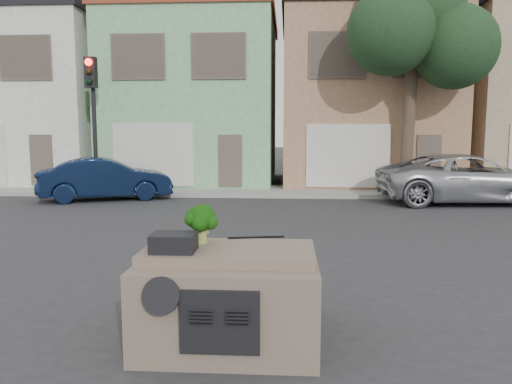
# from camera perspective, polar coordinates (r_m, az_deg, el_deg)

# --- Properties ---
(ground_plane) EXTENTS (120.00, 120.00, 0.00)m
(ground_plane) POSITION_cam_1_polar(r_m,az_deg,el_deg) (9.00, -0.73, -8.63)
(ground_plane) COLOR #303033
(ground_plane) RESTS_ON ground
(sidewalk) EXTENTS (40.00, 3.00, 0.15)m
(sidewalk) POSITION_cam_1_polar(r_m,az_deg,el_deg) (19.30, 1.62, 0.10)
(sidewalk) COLOR gray
(sidewalk) RESTS_ON ground
(townhouse_white) EXTENTS (7.20, 8.20, 7.55)m
(townhouse_white) POSITION_cam_1_polar(r_m,az_deg,el_deg) (25.94, -23.45, 9.52)
(townhouse_white) COLOR silver
(townhouse_white) RESTS_ON ground
(townhouse_mint) EXTENTS (7.20, 8.20, 7.55)m
(townhouse_mint) POSITION_cam_1_polar(r_m,az_deg,el_deg) (23.55, -6.68, 10.35)
(townhouse_mint) COLOR #83BB84
(townhouse_mint) RESTS_ON ground
(townhouse_tan) EXTENTS (7.20, 8.20, 7.55)m
(townhouse_tan) POSITION_cam_1_polar(r_m,az_deg,el_deg) (23.42, 12.00, 10.26)
(townhouse_tan) COLOR #A67A58
(townhouse_tan) RESTS_ON ground
(navy_sedan) EXTENTS (4.72, 3.08, 1.47)m
(navy_sedan) POSITION_cam_1_polar(r_m,az_deg,el_deg) (18.24, -16.70, -0.85)
(navy_sedan) COLOR #0D1A35
(navy_sedan) RESTS_ON ground
(silver_pickup) EXTENTS (6.02, 3.03, 1.63)m
(silver_pickup) POSITION_cam_1_polar(r_m,az_deg,el_deg) (18.19, 22.94, -1.14)
(silver_pickup) COLOR #A9ABB0
(silver_pickup) RESTS_ON ground
(traffic_signal) EXTENTS (0.40, 0.40, 5.10)m
(traffic_signal) POSITION_cam_1_polar(r_m,az_deg,el_deg) (19.50, -18.08, 7.12)
(traffic_signal) COLOR black
(traffic_signal) RESTS_ON ground
(tree_near) EXTENTS (4.40, 4.00, 8.50)m
(tree_near) POSITION_cam_1_polar(r_m,az_deg,el_deg) (19.03, 17.18, 12.29)
(tree_near) COLOR #1B381C
(tree_near) RESTS_ON ground
(car_dashboard) EXTENTS (2.00, 1.80, 1.12)m
(car_dashboard) POSITION_cam_1_polar(r_m,az_deg,el_deg) (5.98, -2.95, -11.28)
(car_dashboard) COLOR #705F51
(car_dashboard) RESTS_ON ground
(instrument_hump) EXTENTS (0.48, 0.38, 0.20)m
(instrument_hump) POSITION_cam_1_polar(r_m,az_deg,el_deg) (5.57, -9.38, -5.72)
(instrument_hump) COLOR black
(instrument_hump) RESTS_ON car_dashboard
(wiper_arm) EXTENTS (0.69, 0.15, 0.02)m
(wiper_arm) POSITION_cam_1_polar(r_m,az_deg,el_deg) (6.17, 0.01, -5.19)
(wiper_arm) COLOR black
(wiper_arm) RESTS_ON car_dashboard
(broccoli) EXTENTS (0.53, 0.53, 0.47)m
(broccoli) POSITION_cam_1_polar(r_m,az_deg,el_deg) (5.90, -6.26, -3.60)
(broccoli) COLOR #0E3408
(broccoli) RESTS_ON car_dashboard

